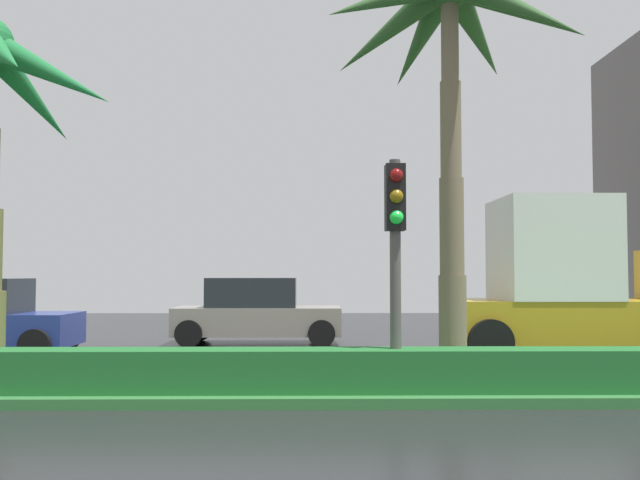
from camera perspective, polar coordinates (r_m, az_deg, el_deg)
name	(u,v)px	position (r m, az deg, el deg)	size (l,w,h in m)	color
ground_plane	(241,381)	(12.82, -6.31, -11.09)	(90.00, 42.00, 0.10)	black
median_strip	(235,382)	(11.81, -6.78, -11.18)	(85.50, 4.00, 0.15)	#2D6B33
median_hedge	(225,370)	(10.38, -7.59, -10.26)	(76.50, 0.70, 0.60)	#1E6028
palm_tree_centre_left	(450,37)	(12.86, 10.28, 15.62)	(4.68, 4.64, 7.13)	#6F614A
traffic_signal_median_right	(395,231)	(10.34, 6.02, 0.73)	(0.28, 0.43, 3.32)	#4C4C47
car_in_traffic_second	(256,312)	(18.84, -5.11, -5.74)	(4.30, 2.02, 1.72)	gray
box_truck_lead	(596,287)	(16.69, 21.16, -3.48)	(6.40, 2.64, 3.46)	#B28C1E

